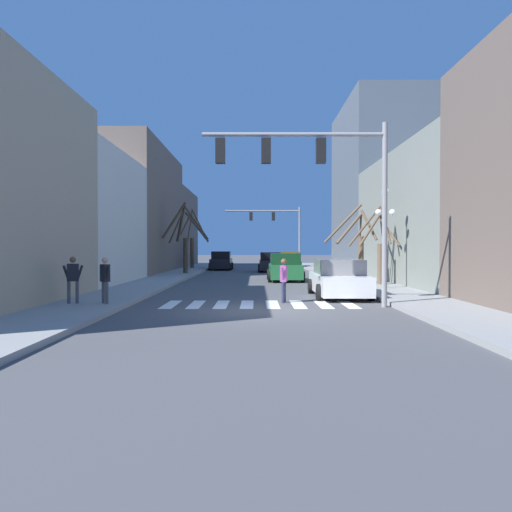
{
  "coord_description": "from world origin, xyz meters",
  "views": [
    {
      "loc": [
        -0.13,
        -15.79,
        2.01
      ],
      "look_at": [
        -0.29,
        20.55,
        1.4
      ],
      "focal_mm": 35.0,
      "sensor_mm": 36.0,
      "label": 1
    }
  ],
  "objects_px": {
    "traffic_signal_near": "(319,171)",
    "street_tree_right_far": "(381,248)",
    "street_tree_left_mid": "(194,244)",
    "pedestrian_waiting_at_curb": "(107,276)",
    "traffic_signal_far": "(279,223)",
    "car_parked_right_far": "(287,268)",
    "car_driving_toward_lane": "(292,260)",
    "street_lamp_right_corner": "(388,218)",
    "pedestrian_on_left_sidewalk": "(75,276)",
    "street_tree_left_far": "(186,238)",
    "car_parked_left_far": "(223,261)",
    "car_at_intersection": "(272,263)",
    "street_tree_right_near": "(360,245)",
    "car_parked_left_mid": "(341,279)",
    "pedestrian_on_right_sidewalk": "(286,277)"
  },
  "relations": [
    {
      "from": "car_parked_left_mid",
      "to": "pedestrian_on_right_sidewalk",
      "type": "xyz_separation_m",
      "value": [
        -2.36,
        -2.1,
        0.23
      ]
    },
    {
      "from": "traffic_signal_far",
      "to": "car_parked_right_far",
      "type": "relative_size",
      "value": 1.82
    },
    {
      "from": "pedestrian_on_right_sidewalk",
      "to": "traffic_signal_far",
      "type": "bearing_deg",
      "value": -168.21
    },
    {
      "from": "pedestrian_on_left_sidewalk",
      "to": "street_tree_right_near",
      "type": "height_order",
      "value": "street_tree_right_near"
    },
    {
      "from": "street_tree_right_near",
      "to": "street_tree_left_mid",
      "type": "relative_size",
      "value": 0.76
    },
    {
      "from": "pedestrian_on_right_sidewalk",
      "to": "traffic_signal_near",
      "type": "bearing_deg",
      "value": 49.33
    },
    {
      "from": "street_tree_right_near",
      "to": "traffic_signal_far",
      "type": "bearing_deg",
      "value": 97.75
    },
    {
      "from": "street_lamp_right_corner",
      "to": "pedestrian_on_left_sidewalk",
      "type": "xyz_separation_m",
      "value": [
        -12.13,
        -6.51,
        -2.33
      ]
    },
    {
      "from": "car_driving_toward_lane",
      "to": "traffic_signal_far",
      "type": "bearing_deg",
      "value": 117.82
    },
    {
      "from": "traffic_signal_near",
      "to": "car_parked_left_mid",
      "type": "height_order",
      "value": "traffic_signal_near"
    },
    {
      "from": "pedestrian_waiting_at_curb",
      "to": "street_tree_left_mid",
      "type": "relative_size",
      "value": 0.28
    },
    {
      "from": "traffic_signal_far",
      "to": "car_parked_left_far",
      "type": "xyz_separation_m",
      "value": [
        -5.27,
        -4.23,
        -3.68
      ]
    },
    {
      "from": "pedestrian_on_left_sidewalk",
      "to": "pedestrian_waiting_at_curb",
      "type": "relative_size",
      "value": 1.01
    },
    {
      "from": "street_lamp_right_corner",
      "to": "street_tree_right_far",
      "type": "relative_size",
      "value": 1.15
    },
    {
      "from": "car_parked_left_mid",
      "to": "car_at_intersection",
      "type": "xyz_separation_m",
      "value": [
        -2.19,
        21.29,
        0.04
      ]
    },
    {
      "from": "car_parked_right_far",
      "to": "car_driving_toward_lane",
      "type": "distance_m",
      "value": 20.26
    },
    {
      "from": "car_parked_left_far",
      "to": "street_tree_right_near",
      "type": "distance_m",
      "value": 21.19
    },
    {
      "from": "street_tree_left_mid",
      "to": "pedestrian_on_left_sidewalk",
      "type": "bearing_deg",
      "value": -90.3
    },
    {
      "from": "car_driving_toward_lane",
      "to": "street_tree_right_far",
      "type": "bearing_deg",
      "value": -173.52
    },
    {
      "from": "car_parked_right_far",
      "to": "pedestrian_on_left_sidewalk",
      "type": "relative_size",
      "value": 2.64
    },
    {
      "from": "street_lamp_right_corner",
      "to": "street_tree_left_far",
      "type": "bearing_deg",
      "value": 129.84
    },
    {
      "from": "car_parked_right_far",
      "to": "pedestrian_waiting_at_curb",
      "type": "height_order",
      "value": "pedestrian_waiting_at_curb"
    },
    {
      "from": "traffic_signal_near",
      "to": "pedestrian_on_right_sidewalk",
      "type": "distance_m",
      "value": 4.05
    },
    {
      "from": "car_parked_left_far",
      "to": "street_tree_left_mid",
      "type": "height_order",
      "value": "street_tree_left_mid"
    },
    {
      "from": "car_at_intersection",
      "to": "car_parked_right_far",
      "type": "height_order",
      "value": "car_parked_right_far"
    },
    {
      "from": "traffic_signal_near",
      "to": "car_parked_right_far",
      "type": "height_order",
      "value": "traffic_signal_near"
    },
    {
      "from": "pedestrian_on_right_sidewalk",
      "to": "pedestrian_on_left_sidewalk",
      "type": "distance_m",
      "value": 7.32
    },
    {
      "from": "pedestrian_waiting_at_curb",
      "to": "street_tree_left_far",
      "type": "distance_m",
      "value": 20.18
    },
    {
      "from": "street_lamp_right_corner",
      "to": "street_tree_left_mid",
      "type": "bearing_deg",
      "value": 117.16
    },
    {
      "from": "car_at_intersection",
      "to": "car_parked_right_far",
      "type": "xyz_separation_m",
      "value": [
        0.58,
        -11.47,
        0.02
      ]
    },
    {
      "from": "car_parked_right_far",
      "to": "car_driving_toward_lane",
      "type": "relative_size",
      "value": 0.87
    },
    {
      "from": "pedestrian_on_right_sidewalk",
      "to": "street_tree_left_far",
      "type": "distance_m",
      "value": 19.56
    },
    {
      "from": "traffic_signal_far",
      "to": "street_tree_left_far",
      "type": "relative_size",
      "value": 1.44
    },
    {
      "from": "car_parked_left_mid",
      "to": "street_tree_left_far",
      "type": "bearing_deg",
      "value": 27.95
    },
    {
      "from": "car_parked_left_far",
      "to": "car_driving_toward_lane",
      "type": "relative_size",
      "value": 0.93
    },
    {
      "from": "traffic_signal_near",
      "to": "street_tree_right_far",
      "type": "relative_size",
      "value": 1.55
    },
    {
      "from": "car_driving_toward_lane",
      "to": "street_tree_right_near",
      "type": "relative_size",
      "value": 1.14
    },
    {
      "from": "traffic_signal_near",
      "to": "street_tree_left_mid",
      "type": "bearing_deg",
      "value": 105.12
    },
    {
      "from": "street_tree_left_mid",
      "to": "pedestrian_waiting_at_curb",
      "type": "bearing_deg",
      "value": -88.21
    },
    {
      "from": "car_parked_left_far",
      "to": "car_parked_right_far",
      "type": "distance_m",
      "value": 16.06
    },
    {
      "from": "pedestrian_on_left_sidewalk",
      "to": "street_tree_left_far",
      "type": "distance_m",
      "value": 20.13
    },
    {
      "from": "car_at_intersection",
      "to": "street_tree_left_mid",
      "type": "bearing_deg",
      "value": 55.88
    },
    {
      "from": "traffic_signal_near",
      "to": "street_tree_right_near",
      "type": "distance_m",
      "value": 10.14
    },
    {
      "from": "car_parked_left_far",
      "to": "car_at_intersection",
      "type": "height_order",
      "value": "car_parked_left_far"
    },
    {
      "from": "traffic_signal_near",
      "to": "car_parked_left_mid",
      "type": "distance_m",
      "value": 5.41
    },
    {
      "from": "traffic_signal_far",
      "to": "car_parked_left_mid",
      "type": "relative_size",
      "value": 1.56
    },
    {
      "from": "car_driving_toward_lane",
      "to": "street_tree_right_far",
      "type": "xyz_separation_m",
      "value": [
        2.84,
        -25.04,
        1.22
      ]
    },
    {
      "from": "traffic_signal_near",
      "to": "street_tree_right_near",
      "type": "height_order",
      "value": "traffic_signal_near"
    },
    {
      "from": "street_lamp_right_corner",
      "to": "street_tree_right_far",
      "type": "height_order",
      "value": "street_lamp_right_corner"
    },
    {
      "from": "car_parked_right_far",
      "to": "street_tree_right_near",
      "type": "xyz_separation_m",
      "value": [
        3.55,
        -4.09,
        1.35
      ]
    }
  ]
}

